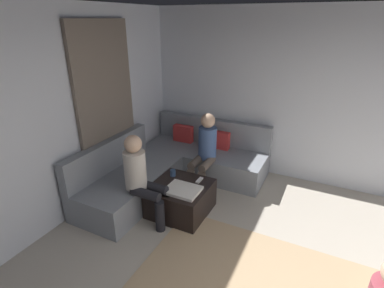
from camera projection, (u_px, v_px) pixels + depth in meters
wall_back at (328, 102)px, 4.40m from camera, size 6.00×0.12×2.70m
wall_left at (17, 133)px, 3.19m from camera, size 0.12×6.00×2.70m
curtain_panel at (107, 112)px, 4.25m from camera, size 0.06×1.10×2.50m
sectional_couch at (174, 166)px, 4.80m from camera, size 2.10×2.55×0.87m
ottoman at (181, 198)px, 4.06m from camera, size 0.76×0.76×0.42m
folded_blanket at (183, 190)px, 3.83m from camera, size 0.44×0.36×0.04m
coffee_mug at (173, 173)px, 4.20m from camera, size 0.08×0.08×0.10m
game_remote at (199, 180)px, 4.08m from camera, size 0.05×0.15×0.02m
person_on_couch_back at (205, 149)px, 4.49m from camera, size 0.30×0.60×1.20m
person_on_couch_side at (142, 177)px, 3.72m from camera, size 0.60×0.30×1.20m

